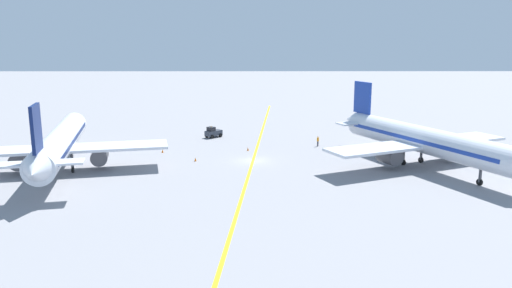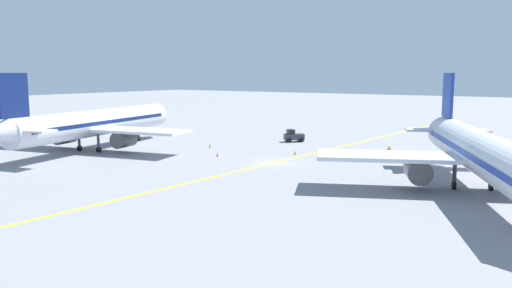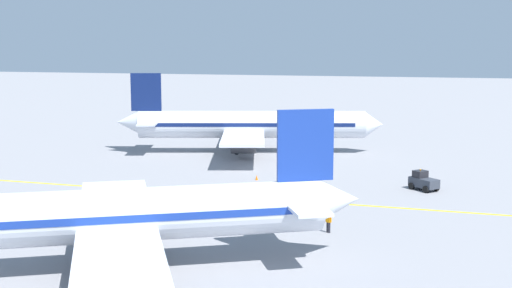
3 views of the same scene
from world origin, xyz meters
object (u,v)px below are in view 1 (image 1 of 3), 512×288
baggage_tug_dark (213,132)px  traffic_cone_near_nose (248,149)px  ground_crew_worker (318,141)px  traffic_cone_by_wingtip (195,159)px  traffic_cone_mid_apron (163,151)px  airplane_adjacent_stand (60,143)px  airplane_at_gate (422,140)px

baggage_tug_dark → traffic_cone_near_nose: size_ratio=5.81×
ground_crew_worker → traffic_cone_by_wingtip: 21.47m
traffic_cone_near_nose → traffic_cone_mid_apron: same height
airplane_adjacent_stand → baggage_tug_dark: airplane_adjacent_stand is taller
baggage_tug_dark → traffic_cone_mid_apron: 13.91m
baggage_tug_dark → traffic_cone_near_nose: baggage_tug_dark is taller
airplane_adjacent_stand → traffic_cone_by_wingtip: airplane_adjacent_stand is taller
baggage_tug_dark → ground_crew_worker: bearing=157.2°
airplane_adjacent_stand → traffic_cone_by_wingtip: 18.35m
airplane_adjacent_stand → ground_crew_worker: airplane_adjacent_stand is taller
airplane_adjacent_stand → ground_crew_worker: (-36.22, -15.17, -2.80)m
ground_crew_worker → traffic_cone_near_nose: bearing=16.0°
traffic_cone_near_nose → baggage_tug_dark: bearing=-59.5°
airplane_at_gate → traffic_cone_by_wingtip: airplane_at_gate is taller
airplane_adjacent_stand → traffic_cone_by_wingtip: (-17.32, -5.01, -3.43)m
airplane_at_gate → airplane_adjacent_stand: 48.74m
traffic_cone_near_nose → traffic_cone_by_wingtip: size_ratio=1.00×
baggage_tug_dark → traffic_cone_by_wingtip: size_ratio=5.81×
baggage_tug_dark → traffic_cone_by_wingtip: 17.68m
ground_crew_worker → traffic_cone_near_nose: ground_crew_worker is taller
ground_crew_worker → traffic_cone_near_nose: size_ratio=3.05×
airplane_at_gate → baggage_tug_dark: 36.74m
airplane_at_gate → traffic_cone_near_nose: 26.11m
airplane_adjacent_stand → airplane_at_gate: bearing=-177.7°
traffic_cone_mid_apron → airplane_at_gate: bearing=167.0°
traffic_cone_mid_apron → ground_crew_worker: bearing=-169.4°
traffic_cone_near_nose → traffic_cone_mid_apron: bearing=5.7°
airplane_at_gate → airplane_adjacent_stand: (48.70, 1.97, 0.00)m
ground_crew_worker → traffic_cone_by_wingtip: size_ratio=3.05×
airplane_at_gate → ground_crew_worker: (12.48, -13.20, -2.80)m
baggage_tug_dark → traffic_cone_mid_apron: (6.88, 12.07, -0.63)m
traffic_cone_near_nose → traffic_cone_by_wingtip: bearing=42.6°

